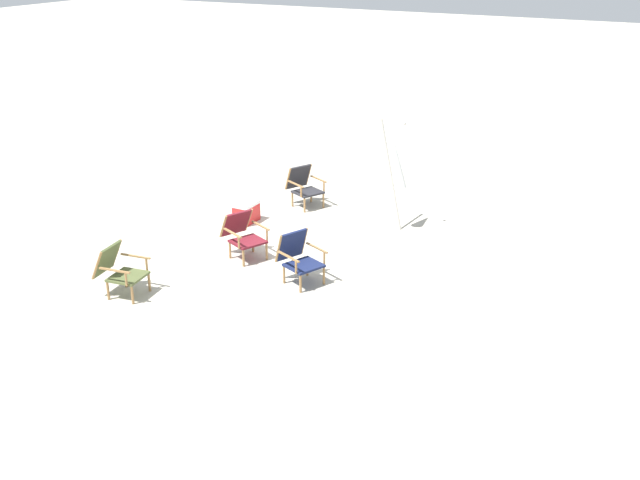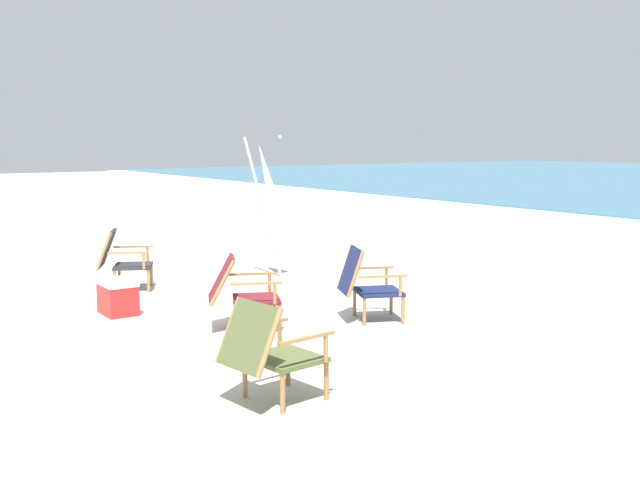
% 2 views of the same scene
% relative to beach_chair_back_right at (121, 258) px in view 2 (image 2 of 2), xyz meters
% --- Properties ---
extents(ground_plane, '(80.00, 80.00, 0.00)m').
position_rel_beach_chair_back_right_xyz_m(ground_plane, '(1.99, 0.09, -0.43)').
color(ground_plane, '#B7AF9E').
extents(beach_chair_back_right, '(0.82, 0.87, 0.81)m').
position_rel_beach_chair_back_right_xyz_m(beach_chair_back_right, '(0.00, 0.00, 0.00)').
color(beach_chair_back_right, '#28282D').
rests_on(beach_chair_back_right, ground).
extents(beach_chair_mid_center, '(0.66, 0.78, 0.80)m').
position_rel_beach_chair_back_right_xyz_m(beach_chair_mid_center, '(4.87, -0.58, -0.00)').
color(beach_chair_mid_center, '#515B33').
rests_on(beach_chair_mid_center, ground).
extents(beach_chair_front_right, '(0.83, 0.92, 0.79)m').
position_rel_beach_chair_back_right_xyz_m(beach_chair_front_right, '(2.76, 0.32, -0.01)').
color(beach_chair_front_right, maroon).
rests_on(beach_chair_front_right, ground).
extents(beach_chair_front_left, '(0.79, 0.84, 0.82)m').
position_rel_beach_chair_back_right_xyz_m(beach_chair_front_left, '(3.19, 1.65, 0.00)').
color(beach_chair_front_left, '#19234C').
rests_on(beach_chair_front_left, ground).
extents(umbrella_furled_white, '(0.34, 0.64, 2.07)m').
position_rel_beach_chair_back_right_xyz_m(umbrella_furled_white, '(0.31, 2.10, 0.92)').
color(umbrella_furled_white, '#B7B2A8').
rests_on(umbrella_furled_white, ground).
extents(cooler_box, '(0.49, 0.35, 0.40)m').
position_rel_beach_chair_back_right_xyz_m(cooler_box, '(1.35, -0.52, -0.23)').
color(cooler_box, red).
rests_on(cooler_box, ground).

